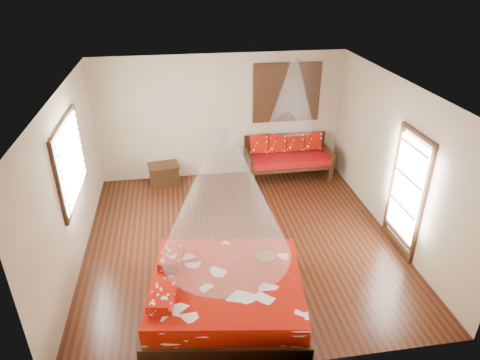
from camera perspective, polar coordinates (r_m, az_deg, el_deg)
name	(u,v)px	position (r m, az deg, el deg)	size (l,w,h in m)	color
room	(241,171)	(7.14, 0.08, 1.17)	(5.54, 5.54, 2.84)	black
bed	(225,292)	(6.43, -1.97, -14.66)	(2.50, 2.32, 0.65)	black
daybed	(287,155)	(9.91, 6.35, 3.29)	(1.93, 0.86, 0.97)	black
storage_chest	(164,174)	(9.79, -10.10, 0.80)	(0.72, 0.57, 0.46)	black
shutter_panel	(287,93)	(9.74, 6.27, 11.49)	(1.52, 0.06, 1.32)	black
window_left	(71,161)	(7.32, -21.64, 2.41)	(0.10, 1.74, 1.34)	black
glazed_door	(406,193)	(7.67, 21.31, -1.68)	(0.08, 1.02, 2.16)	black
wine_tray	(265,254)	(6.61, 3.37, -9.85)	(0.29, 0.29, 0.23)	brown
mosquito_net_main	(225,197)	(5.49, -2.01, -2.23)	(1.79, 1.79, 1.80)	white
mosquito_net_daybed	(293,94)	(9.28, 7.04, 11.28)	(1.02, 1.02, 1.50)	white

